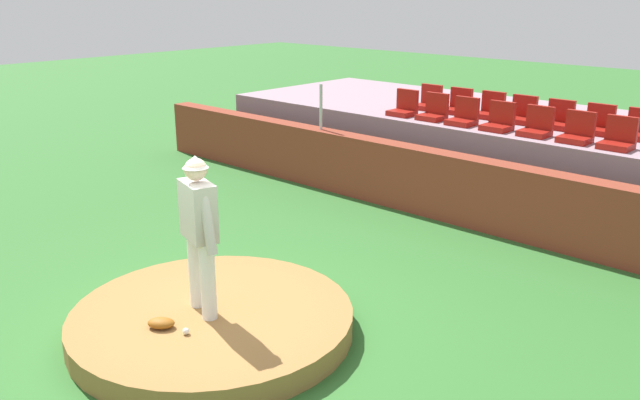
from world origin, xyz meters
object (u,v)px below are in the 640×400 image
object	(u,v)px
stadium_chair_0	(404,107)
stadium_chair_11	(558,119)
stadium_chair_2	(464,116)
stadium_chair_7	(429,102)
baseball	(186,331)
stadium_chair_3	(499,121)
stadium_chair_10	(522,114)
pitcher	(199,224)
stadium_chair_13	(640,130)
stadium_chair_4	(537,127)
stadium_chair_8	(458,105)
stadium_chair_12	(598,124)
stadium_chair_1	(434,111)
stadium_chair_5	(577,132)
stadium_chair_9	(490,110)
stadium_chair_6	(618,139)
fielding_glove	(161,323)

from	to	relation	value
stadium_chair_0	stadium_chair_11	xyz separation A→B (m)	(2.78, 0.87, 0.00)
stadium_chair_2	stadium_chair_7	xyz separation A→B (m)	(-1.40, 0.94, 0.00)
baseball	stadium_chair_3	distance (m)	7.16
stadium_chair_10	stadium_chair_11	size ratio (longest dim) A/B	1.00
pitcher	stadium_chair_13	distance (m)	7.83
pitcher	baseball	xyz separation A→B (m)	(0.28, -0.46, -1.03)
stadium_chair_4	stadium_chair_8	size ratio (longest dim) A/B	1.00
pitcher	stadium_chair_2	world-z (taller)	pitcher
stadium_chair_13	stadium_chair_4	bearing A→B (deg)	33.78
stadium_chair_12	stadium_chair_3	bearing A→B (deg)	33.28
stadium_chair_1	stadium_chair_5	world-z (taller)	same
baseball	stadium_chair_11	world-z (taller)	stadium_chair_11
stadium_chair_9	stadium_chair_11	xyz separation A→B (m)	(1.39, -0.04, 0.00)
pitcher	stadium_chair_1	size ratio (longest dim) A/B	3.68
stadium_chair_4	stadium_chair_7	size ratio (longest dim) A/B	1.00
pitcher	stadium_chair_1	distance (m)	6.77
stadium_chair_6	stadium_chair_8	xyz separation A→B (m)	(-3.48, 0.95, 0.00)
baseball	stadium_chair_2	distance (m)	7.22
stadium_chair_4	stadium_chair_12	world-z (taller)	same
stadium_chair_8	stadium_chair_9	distance (m)	0.72
stadium_chair_12	stadium_chair_5	bearing A→B (deg)	90.72
stadium_chair_2	stadium_chair_3	world-z (taller)	same
baseball	stadium_chair_7	distance (m)	8.42
stadium_chair_1	stadium_chair_8	bearing A→B (deg)	-89.29
pitcher	stadium_chair_9	bearing A→B (deg)	111.00
stadium_chair_1	baseball	bearing A→B (deg)	102.91
fielding_glove	stadium_chair_8	xyz separation A→B (m)	(-1.32, 8.09, 1.21)
stadium_chair_0	stadium_chair_1	size ratio (longest dim) A/B	1.00
stadium_chair_0	stadium_chair_2	xyz separation A→B (m)	(1.37, -0.03, 0.00)
stadium_chair_3	stadium_chair_7	bearing A→B (deg)	-23.92
stadium_chair_1	stadium_chair_7	bearing A→B (deg)	-51.20
pitcher	stadium_chair_4	world-z (taller)	pitcher
fielding_glove	stadium_chair_4	xyz separation A→B (m)	(0.79, 7.16, 1.21)
stadium_chair_7	stadium_chair_0	bearing A→B (deg)	92.04
stadium_chair_5	stadium_chair_8	bearing A→B (deg)	-18.42
stadium_chair_8	stadium_chair_11	world-z (taller)	same
stadium_chair_5	stadium_chair_13	world-z (taller)	same
stadium_chair_13	stadium_chair_7	bearing A→B (deg)	0.03
stadium_chair_1	stadium_chair_4	distance (m)	2.10
pitcher	stadium_chair_7	world-z (taller)	pitcher
stadium_chair_13	stadium_chair_2	bearing A→B (deg)	18.53
stadium_chair_1	stadium_chair_12	size ratio (longest dim) A/B	1.00
stadium_chair_6	stadium_chair_9	world-z (taller)	same
stadium_chair_5	stadium_chair_9	xyz separation A→B (m)	(-2.10, 0.94, 0.00)
stadium_chair_6	stadium_chair_13	distance (m)	0.95
stadium_chair_12	stadium_chair_13	distance (m)	0.69
baseball	fielding_glove	bearing A→B (deg)	-163.72
stadium_chair_3	stadium_chair_5	bearing A→B (deg)	-179.85
stadium_chair_2	stadium_chair_6	size ratio (longest dim) A/B	1.00
stadium_chair_7	stadium_chair_2	bearing A→B (deg)	146.15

